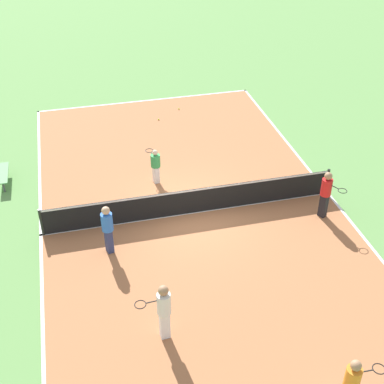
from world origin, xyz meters
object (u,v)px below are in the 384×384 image
at_px(bench, 3,174).
at_px(tennis_ball_right_alley, 159,119).
at_px(player_far_white, 164,308).
at_px(player_far_green, 155,164).
at_px(tennis_net, 192,201).
at_px(player_near_blue, 107,227).
at_px(player_coach_red, 326,192).
at_px(player_center_orange, 352,382).
at_px(tennis_ball_far_baseline, 240,203).
at_px(tennis_ball_near_net, 179,109).

distance_m(bench, tennis_ball_right_alley, 7.61).
height_order(player_far_white, player_far_green, player_far_white).
xyz_separation_m(tennis_net, player_far_green, (0.85, -2.24, 0.26)).
bearing_deg(tennis_ball_right_alley, player_near_blue, 69.52).
height_order(tennis_net, tennis_ball_right_alley, tennis_net).
bearing_deg(player_coach_red, tennis_net, -135.35).
relative_size(player_center_orange, player_far_green, 1.20).
relative_size(tennis_ball_far_baseline, tennis_ball_right_alley, 1.00).
xyz_separation_m(player_coach_red, player_far_white, (6.35, 3.90, 0.04)).
height_order(bench, tennis_ball_far_baseline, bench).
xyz_separation_m(player_near_blue, player_far_green, (-2.17, -3.60, -0.21)).
height_order(tennis_net, tennis_ball_near_net, tennis_net).
height_order(player_center_orange, player_far_green, player_center_orange).
distance_m(player_coach_red, tennis_ball_right_alley, 9.54).
bearing_deg(player_coach_red, player_center_orange, -50.41).
bearing_deg(tennis_ball_near_net, player_coach_red, 107.57).
distance_m(tennis_net, player_far_white, 5.56).
xyz_separation_m(tennis_ball_far_baseline, tennis_ball_near_net, (0.42, -8.07, 0.00)).
height_order(bench, tennis_ball_near_net, bench).
bearing_deg(tennis_ball_near_net, bench, 30.40).
height_order(tennis_net, bench, tennis_net).
distance_m(player_center_orange, tennis_ball_right_alley, 15.62).
bearing_deg(tennis_ball_right_alley, player_far_white, 79.86).
bearing_deg(player_near_blue, player_center_orange, -162.59).
relative_size(bench, player_near_blue, 0.88).
bearing_deg(player_far_white, tennis_net, -115.33).
xyz_separation_m(bench, tennis_ball_right_alley, (-6.64, -3.70, -0.33)).
relative_size(player_far_white, tennis_ball_near_net, 26.73).
height_order(player_center_orange, tennis_ball_far_baseline, player_center_orange).
bearing_deg(tennis_ball_near_net, player_center_orange, 90.96).
xyz_separation_m(player_center_orange, tennis_ball_near_net, (0.27, -16.39, -0.93)).
distance_m(bench, player_far_white, 9.82).
distance_m(bench, player_near_blue, 6.04).
xyz_separation_m(tennis_net, player_center_orange, (-1.63, 8.23, 0.44)).
bearing_deg(tennis_ball_right_alley, player_coach_red, 115.76).
relative_size(tennis_net, player_near_blue, 5.91).
xyz_separation_m(player_far_green, tennis_ball_right_alley, (-1.06, -5.05, -0.75)).
bearing_deg(tennis_ball_near_net, tennis_ball_right_alley, 37.00).
bearing_deg(player_center_orange, player_far_green, 105.37).
xyz_separation_m(player_coach_red, tennis_ball_right_alley, (4.12, -8.55, -0.99)).
bearing_deg(tennis_ball_far_baseline, tennis_ball_right_alley, -77.72).
relative_size(tennis_net, tennis_ball_far_baseline, 150.20).
relative_size(bench, tennis_ball_right_alley, 22.47).
bearing_deg(bench, player_near_blue, 34.55).
xyz_separation_m(player_center_orange, player_far_white, (3.65, -3.08, 0.10)).
height_order(player_coach_red, tennis_ball_near_net, player_coach_red).
relative_size(player_center_orange, tennis_ball_near_net, 24.59).
distance_m(player_far_green, tennis_ball_right_alley, 5.22).
xyz_separation_m(player_far_white, tennis_ball_near_net, (-3.37, -13.31, -1.02)).
xyz_separation_m(player_coach_red, tennis_ball_far_baseline, (2.56, -1.34, -0.99)).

